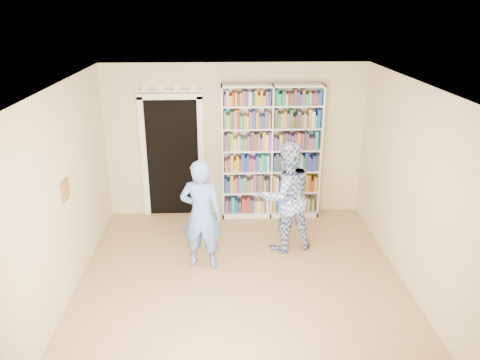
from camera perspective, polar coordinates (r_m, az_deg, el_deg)
The scene contains 11 objects.
floor at distance 6.49m, azimuth 0.21°, elevation -13.12°, with size 5.00×5.00×0.00m, color #AC8153.
ceiling at distance 5.46m, azimuth 0.25°, elevation 11.09°, with size 5.00×5.00×0.00m, color white.
wall_back at distance 8.20m, azimuth -0.58°, elevation 4.75°, with size 4.50×4.50×0.00m, color beige.
wall_left at distance 6.17m, azimuth -21.16°, elevation -2.28°, with size 5.00×5.00×0.00m, color beige.
wall_right at distance 6.35m, azimuth 20.97°, elevation -1.60°, with size 5.00×5.00×0.00m, color beige.
bookshelf at distance 8.14m, azimuth 3.82°, elevation 3.41°, with size 1.71×0.32×2.36m.
doorway at distance 8.27m, azimuth -8.23°, elevation 3.43°, with size 1.10×0.08×2.43m.
wall_art at distance 6.32m, azimuth -20.50°, elevation -1.15°, with size 0.03×0.25×0.25m, color maroon.
man_blue at distance 6.64m, azimuth -4.73°, elevation -4.23°, with size 0.60×0.39×1.64m, color #5D87CF.
man_plaid at distance 7.11m, azimuth 5.65°, elevation -2.04°, with size 0.85×0.66×1.74m, color #315296.
paper_sheet at distance 6.91m, azimuth 6.43°, elevation -2.08°, with size 0.20×0.01×0.28m, color white.
Camera 1 is at (-0.25, -5.37, 3.63)m, focal length 35.00 mm.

